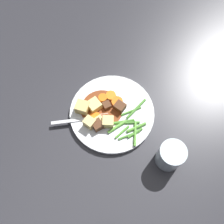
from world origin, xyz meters
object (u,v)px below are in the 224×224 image
object	(u,v)px
meat_chunk_0	(120,107)
water_glass	(170,156)
carrot_slice_2	(117,102)
potato_chunk_4	(90,123)
potato_chunk_1	(95,104)
meat_chunk_2	(97,125)
dinner_plate	(112,113)
meat_chunk_1	(107,105)
fork	(82,119)
carrot_slice_3	(95,118)
carrot_slice_0	(103,98)
potato_chunk_0	(110,122)
potato_chunk_3	(82,107)
carrot_slice_1	(111,96)
potato_chunk_2	(99,120)

from	to	relation	value
meat_chunk_0	water_glass	size ratio (longest dim) A/B	0.35
carrot_slice_2	potato_chunk_4	bearing A→B (deg)	58.09
potato_chunk_1	meat_chunk_2	distance (m)	0.07
dinner_plate	potato_chunk_1	world-z (taller)	potato_chunk_1
meat_chunk_1	fork	xyz separation A→B (m)	(0.06, 0.06, -0.01)
carrot_slice_3	carrot_slice_0	bearing A→B (deg)	-90.89
dinner_plate	potato_chunk_0	world-z (taller)	potato_chunk_0
carrot_slice_2	fork	world-z (taller)	carrot_slice_2
fork	carrot_slice_3	bearing A→B (deg)	-158.21
carrot_slice_0	meat_chunk_2	bearing A→B (deg)	98.18
potato_chunk_1	potato_chunk_3	world-z (taller)	potato_chunk_3
carrot_slice_2	meat_chunk_1	distance (m)	0.03
potato_chunk_4	meat_chunk_1	size ratio (longest dim) A/B	1.34
carrot_slice_2	potato_chunk_4	world-z (taller)	potato_chunk_4
carrot_slice_0	meat_chunk_1	world-z (taller)	meat_chunk_1
carrot_slice_1	meat_chunk_0	world-z (taller)	meat_chunk_0
carrot_slice_0	carrot_slice_2	xyz separation A→B (m)	(-0.05, 0.00, -0.00)
carrot_slice_3	water_glass	xyz separation A→B (m)	(-0.24, 0.05, 0.02)
carrot_slice_2	water_glass	bearing A→B (deg)	146.83
potato_chunk_0	potato_chunk_4	bearing A→B (deg)	18.29
meat_chunk_1	meat_chunk_0	bearing A→B (deg)	-171.93
water_glass	potato_chunk_4	bearing A→B (deg)	-7.18
water_glass	carrot_slice_2	bearing A→B (deg)	-33.17
dinner_plate	meat_chunk_1	bearing A→B (deg)	-32.28
potato_chunk_0	meat_chunk_0	bearing A→B (deg)	-103.64
dinner_plate	carrot_slice_2	xyz separation A→B (m)	(-0.01, -0.03, 0.01)
potato_chunk_1	fork	distance (m)	0.06
fork	meat_chunk_2	bearing A→B (deg)	172.44
carrot_slice_2	carrot_slice_3	xyz separation A→B (m)	(0.05, 0.07, 0.00)
potato_chunk_2	meat_chunk_1	bearing A→B (deg)	-96.22
carrot_slice_1	carrot_slice_3	bearing A→B (deg)	75.28
potato_chunk_1	potato_chunk_0	bearing A→B (deg)	144.03
potato_chunk_4	meat_chunk_2	distance (m)	0.02
potato_chunk_0	meat_chunk_1	xyz separation A→B (m)	(0.03, -0.05, -0.01)
potato_chunk_3	potato_chunk_4	bearing A→B (deg)	132.25
potato_chunk_0	potato_chunk_1	size ratio (longest dim) A/B	0.89
carrot_slice_2	potato_chunk_1	bearing A→B (deg)	25.00
potato_chunk_1	meat_chunk_2	world-z (taller)	potato_chunk_1
dinner_plate	carrot_slice_3	distance (m)	0.06
meat_chunk_2	meat_chunk_1	bearing A→B (deg)	-95.11
meat_chunk_2	dinner_plate	bearing A→B (deg)	-115.39
potato_chunk_2	water_glass	xyz separation A→B (m)	(-0.22, 0.05, 0.02)
carrot_slice_2	meat_chunk_1	size ratio (longest dim) A/B	1.49
fork	carrot_slice_2	bearing A→B (deg)	-135.15
potato_chunk_1	meat_chunk_1	size ratio (longest dim) A/B	1.56
dinner_plate	meat_chunk_1	world-z (taller)	meat_chunk_1
carrot_slice_3	potato_chunk_3	bearing A→B (deg)	-21.07
meat_chunk_0	potato_chunk_2	bearing A→B (deg)	52.36
potato_chunk_4	meat_chunk_2	world-z (taller)	potato_chunk_4
dinner_plate	potato_chunk_1	size ratio (longest dim) A/B	7.07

